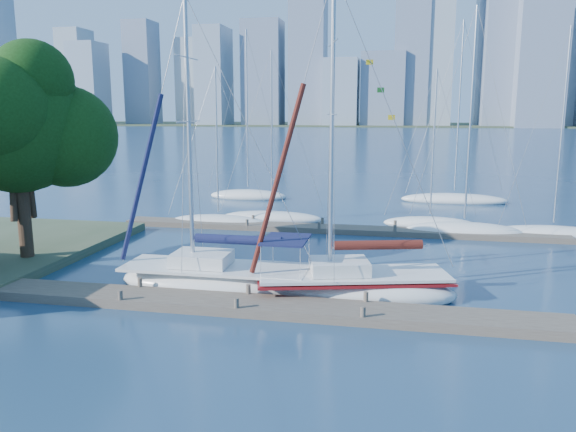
# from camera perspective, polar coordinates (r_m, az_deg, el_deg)

# --- Properties ---
(ground) EXTENTS (700.00, 700.00, 0.00)m
(ground) POSITION_cam_1_polar(r_m,az_deg,el_deg) (23.64, -4.61, -9.47)
(ground) COLOR navy
(ground) RESTS_ON ground
(near_dock) EXTENTS (26.00, 2.00, 0.40)m
(near_dock) POSITION_cam_1_polar(r_m,az_deg,el_deg) (23.57, -4.62, -9.01)
(near_dock) COLOR #4A4036
(near_dock) RESTS_ON ground
(far_dock) EXTENTS (30.00, 1.80, 0.36)m
(far_dock) POSITION_cam_1_polar(r_m,az_deg,el_deg) (38.39, 4.82, -1.34)
(far_dock) COLOR #4A4036
(far_dock) RESTS_ON ground
(far_shore) EXTENTS (800.00, 100.00, 1.50)m
(far_shore) POSITION_cam_1_polar(r_m,az_deg,el_deg) (341.49, 10.41, 9.07)
(far_shore) COLOR #38472D
(far_shore) RESTS_ON ground
(tree) EXTENTS (9.22, 8.37, 11.57)m
(tree) POSITION_cam_1_polar(r_m,az_deg,el_deg) (32.02, -25.88, 8.71)
(tree) COLOR black
(tree) RESTS_ON ground
(sailboat_navy) EXTENTS (9.26, 3.05, 13.68)m
(sailboat_navy) POSITION_cam_1_polar(r_m,az_deg,el_deg) (26.16, -7.39, -5.23)
(sailboat_navy) COLOR silver
(sailboat_navy) RESTS_ON ground
(sailboat_maroon) EXTENTS (9.42, 5.09, 14.25)m
(sailboat_maroon) POSITION_cam_1_polar(r_m,az_deg,el_deg) (25.11, 6.61, -5.72)
(sailboat_maroon) COLOR silver
(sailboat_maroon) RESTS_ON ground
(bg_boat_0) EXTENTS (7.41, 4.51, 11.47)m
(bg_boat_0) POSITION_cam_1_polar(r_m,az_deg,el_deg) (41.05, -7.05, -0.52)
(bg_boat_0) COLOR silver
(bg_boat_0) RESTS_ON ground
(bg_boat_1) EXTENTS (7.96, 4.16, 12.71)m
(bg_boat_1) POSITION_cam_1_polar(r_m,az_deg,el_deg) (42.20, -1.62, -0.13)
(bg_boat_1) COLOR silver
(bg_boat_1) RESTS_ON ground
(bg_boat_3) EXTENTS (6.80, 3.31, 11.25)m
(bg_boat_3) POSITION_cam_1_polar(r_m,az_deg,el_deg) (41.22, 14.21, -0.72)
(bg_boat_3) COLOR silver
(bg_boat_3) RESTS_ON ground
(bg_boat_4) EXTENTS (8.07, 5.44, 14.95)m
(bg_boat_4) POSITION_cam_1_polar(r_m,az_deg,el_deg) (39.03, 17.45, -1.41)
(bg_boat_4) COLOR silver
(bg_boat_4) RESTS_ON ground
(bg_boat_5) EXTENTS (8.33, 5.27, 13.62)m
(bg_boat_5) POSITION_cam_1_polar(r_m,az_deg,el_deg) (40.61, 25.31, -1.56)
(bg_boat_5) COLOR silver
(bg_boat_5) RESTS_ON ground
(bg_boat_6) EXTENTS (7.75, 4.20, 15.70)m
(bg_boat_6) POSITION_cam_1_polar(r_m,az_deg,el_deg) (53.05, -4.07, 2.14)
(bg_boat_6) COLOR silver
(bg_boat_6) RESTS_ON ground
(bg_boat_7) EXTENTS (9.61, 5.82, 16.15)m
(bg_boat_7) POSITION_cam_1_polar(r_m,az_deg,el_deg) (52.73, 16.52, 1.65)
(bg_boat_7) COLOR silver
(bg_boat_7) RESTS_ON ground
(skyline) EXTENTS (503.19, 51.31, 103.02)m
(skyline) POSITION_cam_1_polar(r_m,az_deg,el_deg) (312.73, 14.30, 15.04)
(skyline) COLOR #7F90A4
(skyline) RESTS_ON ground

